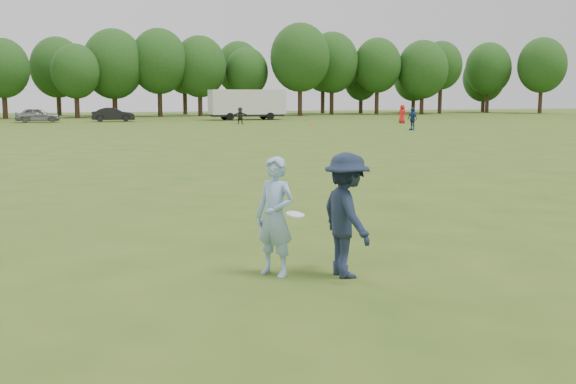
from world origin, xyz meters
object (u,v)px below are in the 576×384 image
object	(u,v)px
car_e	(38,115)
cargo_trailer	(247,103)
player_far_d	(240,116)
thrower	(275,217)
defender	(347,215)
player_far_c	(402,114)
car_f	(113,115)
player_far_b	(412,119)
field_cone	(311,123)

from	to	relation	value
car_e	cargo_trailer	size ratio (longest dim) A/B	0.46
player_far_d	car_e	xyz separation A→B (m)	(-17.63, 9.68, -0.06)
thrower	defender	size ratio (longest dim) A/B	0.96
player_far_c	cargo_trailer	distance (m)	17.58
defender	cargo_trailer	size ratio (longest dim) A/B	0.20
cargo_trailer	thrower	bearing A→B (deg)	-105.30
player_far_c	player_far_d	bearing A→B (deg)	40.88
car_f	cargo_trailer	xyz separation A→B (m)	(13.97, 0.42, 1.08)
car_e	defender	bearing A→B (deg)	-175.20
player_far_d	player_far_c	bearing A→B (deg)	-7.77
player_far_b	cargo_trailer	world-z (taller)	cargo_trailer
car_f	cargo_trailer	bearing A→B (deg)	-83.88
player_far_b	cargo_trailer	size ratio (longest dim) A/B	0.19
thrower	player_far_b	bearing A→B (deg)	112.01
car_f	player_far_b	bearing A→B (deg)	-136.44
player_far_d	car_f	bearing A→B (deg)	143.86
thrower	field_cone	xyz separation A→B (m)	(18.51, 46.63, -0.72)
car_e	car_f	bearing A→B (deg)	-92.10
player_far_b	player_far_c	distance (m)	12.65
player_far_c	car_e	bearing A→B (deg)	32.18
thrower	player_far_b	world-z (taller)	thrower
defender	field_cone	bearing A→B (deg)	-22.64
player_far_b	field_cone	bearing A→B (deg)	-171.83
car_f	cargo_trailer	size ratio (longest dim) A/B	0.47
thrower	cargo_trailer	size ratio (longest dim) A/B	0.19
thrower	field_cone	distance (m)	50.18
thrower	player_far_c	bearing A→B (deg)	113.58
thrower	player_far_d	size ratio (longest dim) A/B	1.14
player_far_c	field_cone	distance (m)	9.49
defender	player_far_d	world-z (taller)	defender
thrower	car_e	distance (m)	60.71
player_far_b	player_far_c	world-z (taller)	player_far_c
field_cone	car_e	bearing A→B (deg)	148.77
player_far_b	car_f	xyz separation A→B (m)	(-19.89, 24.43, -0.16)
cargo_trailer	player_far_d	bearing A→B (deg)	-109.13
defender	car_f	xyz separation A→B (m)	(1.70, 60.72, -0.21)
player_far_c	defender	bearing A→B (deg)	114.89
player_far_c	field_cone	world-z (taller)	player_far_c
player_far_b	field_cone	xyz separation A→B (m)	(-4.03, 10.75, -0.70)
car_e	cargo_trailer	xyz separation A→B (m)	(21.06, 0.19, 1.07)
defender	cargo_trailer	xyz separation A→B (m)	(15.67, 61.14, 0.87)
player_far_c	car_e	size ratio (longest dim) A/B	0.42
defender	car_f	size ratio (longest dim) A/B	0.43
defender	player_far_b	size ratio (longest dim) A/B	1.06
thrower	cargo_trailer	distance (m)	62.97
defender	car_e	bearing A→B (deg)	2.89
player_far_b	car_e	xyz separation A→B (m)	(-26.98, 24.66, -0.14)
car_f	defender	bearing A→B (deg)	-177.19
player_far_d	car_f	size ratio (longest dim) A/B	0.36
field_cone	defender	bearing A→B (deg)	-110.47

